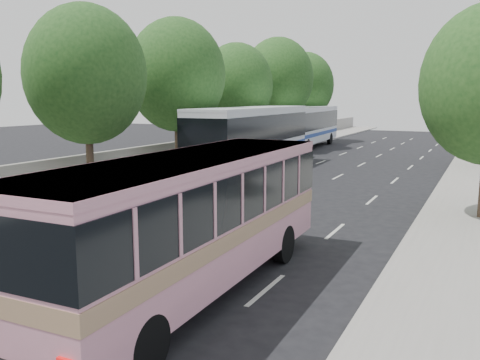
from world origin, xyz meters
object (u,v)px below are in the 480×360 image
Objects in this scene: tour_coach_front at (252,133)px; tour_coach_rear at (308,123)px; pink_taxi at (224,191)px; pink_bus at (192,209)px; white_pickup at (234,180)px.

tour_coach_front is 1.07× the size of tour_coach_rear.
pink_bus is at bearing -72.10° from pink_taxi.
tour_coach_front is 16.08m from tour_coach_rear.
tour_coach_rear is at bearing 94.18° from tour_coach_front.
white_pickup is 0.38× the size of tour_coach_rear.
tour_coach_front reaches higher than tour_coach_rear.
tour_coach_rear is (-1.80, 15.98, -0.15)m from tour_coach_front.
pink_bus is 20.25m from tour_coach_front.
white_pickup is 23.89m from tour_coach_rear.
tour_coach_rear reaches higher than pink_taxi.
pink_taxi is at bearing -81.36° from tour_coach_rear.
white_pickup is 8.06m from tour_coach_front.
pink_taxi is (-3.62, 8.38, -1.25)m from pink_bus.
pink_taxi is at bearing -68.89° from white_pickup.
pink_bus is 0.76× the size of tour_coach_front.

